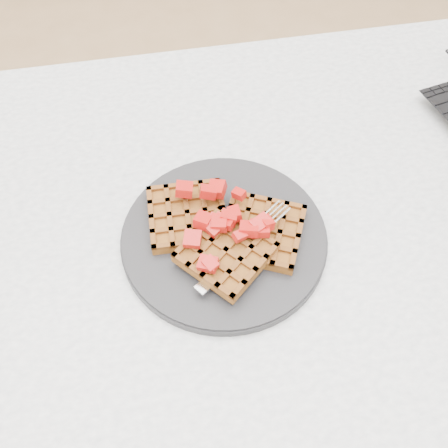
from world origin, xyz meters
name	(u,v)px	position (x,y,z in m)	size (l,w,h in m)	color
ground	(269,373)	(0.00, 0.00, 0.00)	(4.00, 4.00, 0.00)	tan
table	(298,247)	(0.00, 0.00, 0.64)	(1.20, 0.80, 0.75)	silver
plate	(224,237)	(-0.13, -0.04, 0.76)	(0.28, 0.28, 0.02)	black
waffles	(225,232)	(-0.13, -0.04, 0.78)	(0.22, 0.20, 0.03)	brown
strawberry_pile	(224,218)	(-0.13, -0.04, 0.80)	(0.15, 0.15, 0.02)	#9A0000
fork	(249,245)	(-0.10, -0.07, 0.77)	(0.02, 0.18, 0.02)	silver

